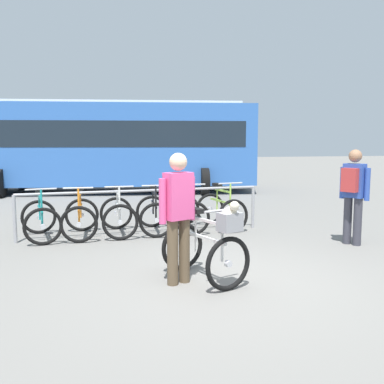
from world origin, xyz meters
The scene contains 12 objects.
ground_plane centered at (0.00, 0.00, 0.00)m, with size 80.00×80.00×0.00m, color slate.
bike_rack_rail centered at (-0.69, 2.94, 0.70)m, with size 4.59×0.44×0.88m.
racked_bike_teal centered at (-2.55, 2.96, 0.37)m, with size 0.85×1.20×0.97m.
racked_bike_orange centered at (-1.86, 3.02, 0.37)m, with size 0.68×1.10×0.97m.
racked_bike_white centered at (-1.16, 3.08, 0.37)m, with size 0.69×1.11×0.97m.
racked_bike_black centered at (-0.46, 3.14, 0.37)m, with size 0.70×1.11×0.97m.
racked_bike_red centered at (0.24, 3.20, 0.37)m, with size 0.70×1.12×0.97m.
racked_bike_lime centered at (0.93, 3.25, 0.37)m, with size 0.86×1.21×0.97m.
featured_bicycle centered at (-0.18, -0.03, 0.49)m, with size 1.00×1.26×1.09m.
person_with_featured_bike centered at (-0.57, 0.01, 0.91)m, with size 0.49×0.33×1.64m.
pedestrian_with_backpack centered at (2.73, 1.38, 0.94)m, with size 0.44×0.47×1.64m.
bus_distant centered at (-1.14, 10.21, 1.74)m, with size 10.23×4.21×3.08m.
Camera 1 is at (-1.55, -5.23, 1.79)m, focal length 40.78 mm.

